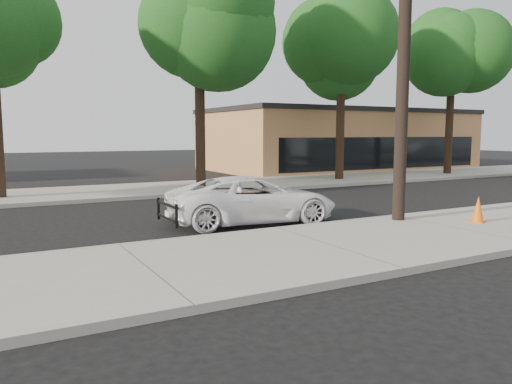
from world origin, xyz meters
The scene contains 11 objects.
ground centered at (0.00, 0.00, 0.00)m, with size 120.00×120.00×0.00m, color black.
near_sidewalk centered at (0.00, -4.30, 0.07)m, with size 90.00×4.40×0.15m, color gray.
far_sidewalk centered at (0.00, 8.50, 0.07)m, with size 90.00×5.00×0.15m, color gray.
curb_near centered at (0.00, -2.10, 0.07)m, with size 90.00×0.12×0.16m, color #9E9B93.
building_main centered at (16.00, 16.00, 2.00)m, with size 18.00×10.00×4.00m, color #A77145.
utility_pole centered at (3.60, -2.70, 4.70)m, with size 1.40×0.34×9.00m.
tree_c centered at (2.22, 7.64, 6.91)m, with size 4.96×4.80×9.55m.
tree_d centered at (10.20, 7.95, 6.37)m, with size 4.50×4.35×8.75m.
tree_e centered at (18.21, 7.74, 6.70)m, with size 4.80×4.65×9.25m.
police_cruiser centered at (0.18, -0.47, 0.67)m, with size 2.22×4.83×1.34m, color white.
traffic_cone centered at (5.18, -4.05, 0.50)m, with size 0.47×0.47×0.72m.
Camera 1 is at (-6.48, -12.85, 2.54)m, focal length 35.00 mm.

